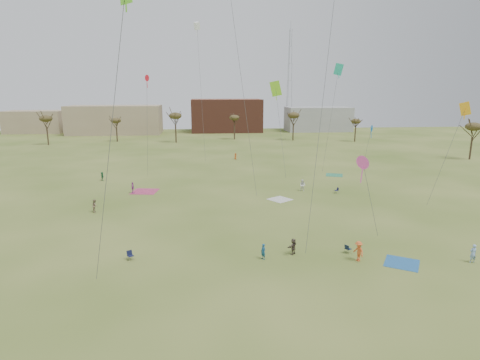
{
  "coord_description": "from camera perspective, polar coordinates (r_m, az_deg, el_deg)",
  "views": [
    {
      "loc": [
        -4.05,
        -30.76,
        15.3
      ],
      "look_at": [
        0.0,
        12.0,
        5.5
      ],
      "focal_mm": 29.54,
      "sensor_mm": 36.0,
      "label": 1
    }
  ],
  "objects": [
    {
      "name": "spectator_mid_e",
      "position": [
        61.84,
        9.03,
        -0.77
      ],
      "size": [
        1.11,
        1.04,
        1.82
      ],
      "primitive_type": "imported",
      "rotation": [
        0.0,
        0.0,
        5.76
      ],
      "color": "white",
      "rests_on": "ground"
    },
    {
      "name": "flyer_far_a",
      "position": [
        72.42,
        -19.27,
        0.53
      ],
      "size": [
        0.84,
        1.45,
        1.49
      ],
      "primitive_type": "imported",
      "rotation": [
        0.0,
        0.0,
        1.88
      ],
      "color": "#22673C",
      "rests_on": "ground"
    },
    {
      "name": "building_tan",
      "position": [
        149.37,
        -17.55,
        8.31
      ],
      "size": [
        32.0,
        14.0,
        10.0
      ],
      "primitive_type": "cube",
      "color": "#937F60",
      "rests_on": "ground"
    },
    {
      "name": "camp_chair_left",
      "position": [
        38.39,
        -15.53,
        -10.71
      ],
      "size": [
        0.72,
        0.73,
        0.87
      ],
      "rotation": [
        0.0,
        0.0,
        0.57
      ],
      "color": "#121634",
      "rests_on": "ground"
    },
    {
      "name": "camp_chair_right",
      "position": [
        61.77,
        13.75,
        -1.62
      ],
      "size": [
        0.61,
        0.57,
        0.87
      ],
      "rotation": [
        0.0,
        0.0,
        4.85
      ],
      "color": "#16163C",
      "rests_on": "ground"
    },
    {
      "name": "blanket_cream",
      "position": [
        56.87,
        5.79,
        -2.82
      ],
      "size": [
        3.93,
        3.93,
        0.03
      ],
      "primitive_type": "cube",
      "rotation": [
        0.0,
        0.0,
        2.19
      ],
      "color": "silver",
      "rests_on": "ground"
    },
    {
      "name": "blanket_plum",
      "position": [
        62.75,
        -13.58,
        -1.63
      ],
      "size": [
        4.31,
        4.31,
        0.03
      ],
      "primitive_type": "cube",
      "rotation": [
        0.0,
        0.0,
        1.41
      ],
      "color": "#B53761",
      "rests_on": "ground"
    },
    {
      "name": "flyer_near_right",
      "position": [
        37.1,
        3.38,
        -10.28
      ],
      "size": [
        0.59,
        0.64,
        1.48
      ],
      "primitive_type": "imported",
      "rotation": [
        0.0,
        0.0,
        5.3
      ],
      "color": "navy",
      "rests_on": "ground"
    },
    {
      "name": "spectator_mid_d",
      "position": [
        61.87,
        -15.23,
        -1.1
      ],
      "size": [
        0.64,
        1.09,
        1.74
      ],
      "primitive_type": "imported",
      "rotation": [
        0.0,
        0.0,
        1.8
      ],
      "color": "#A7459B",
      "rests_on": "ground"
    },
    {
      "name": "camp_chair_center",
      "position": [
        39.88,
        15.32,
        -9.79
      ],
      "size": [
        0.73,
        0.72,
        0.87
      ],
      "rotation": [
        0.0,
        0.0,
        2.14
      ],
      "color": "#142037",
      "rests_on": "ground"
    },
    {
      "name": "flyer_far_b",
      "position": [
        89.5,
        -0.65,
        3.47
      ],
      "size": [
        0.83,
        0.75,
        1.42
      ],
      "primitive_type": "imported",
      "rotation": [
        0.0,
        0.0,
        0.55
      ],
      "color": "#B9541F",
      "rests_on": "ground"
    },
    {
      "name": "building_grey",
      "position": [
        155.52,
        11.18,
        8.63
      ],
      "size": [
        24.0,
        12.0,
        9.0
      ],
      "primitive_type": "cube",
      "color": "gray",
      "rests_on": "ground"
    },
    {
      "name": "blanket_blue",
      "position": [
        39.33,
        22.33,
        -11.06
      ],
      "size": [
        3.96,
        3.96,
        0.03
      ],
      "primitive_type": "cube",
      "rotation": [
        0.0,
        0.0,
        2.58
      ],
      "color": "#245F9D",
      "rests_on": "ground"
    },
    {
      "name": "kites_aloft",
      "position": [
        62.13,
        -0.93,
        19.66
      ],
      "size": [
        56.03,
        58.71,
        27.9
      ],
      "color": "red",
      "rests_on": "ground"
    },
    {
      "name": "ground",
      "position": [
        34.6,
        1.93,
        -13.4
      ],
      "size": [
        260.0,
        260.0,
        0.0
      ],
      "primitive_type": "plane",
      "color": "#405A1C",
      "rests_on": "ground"
    },
    {
      "name": "flyer_mid_c",
      "position": [
        41.97,
        30.62,
        -9.12
      ],
      "size": [
        0.67,
        0.46,
        1.76
      ],
      "primitive_type": "imported",
      "rotation": [
        0.0,
        0.0,
        3.2
      ],
      "color": "#7DA0D1",
      "rests_on": "ground"
    },
    {
      "name": "flyer_mid_b",
      "position": [
        38.17,
        16.74,
        -9.81
      ],
      "size": [
        1.04,
        1.38,
        1.89
      ],
      "primitive_type": "imported",
      "rotation": [
        0.0,
        0.0,
        5.02
      ],
      "color": "#D95C28",
      "rests_on": "ground"
    },
    {
      "name": "blanket_olive",
      "position": [
        74.8,
        13.46,
        0.69
      ],
      "size": [
        3.81,
        3.81,
        0.03
      ],
      "primitive_type": "cube",
      "rotation": [
        0.0,
        0.0,
        1.23
      ],
      "color": "#30845A",
      "rests_on": "ground"
    },
    {
      "name": "spectator_fore_c",
      "position": [
        38.38,
        7.69,
        -9.49
      ],
      "size": [
        1.34,
        1.38,
        1.58
      ],
      "primitive_type": "imported",
      "rotation": [
        0.0,
        0.0,
        3.96
      ],
      "color": "#4F4239",
      "rests_on": "ground"
    },
    {
      "name": "radio_tower",
      "position": [
        159.49,
        7.14,
        14.16
      ],
      "size": [
        1.51,
        1.72,
        41.0
      ],
      "color": "#9EA3A8",
      "rests_on": "ground"
    },
    {
      "name": "spectator_fore_b",
      "position": [
        53.97,
        -20.22,
        -3.5
      ],
      "size": [
        0.79,
        0.93,
        1.69
      ],
      "primitive_type": "imported",
      "rotation": [
        0.0,
        0.0,
        1.77
      ],
      "color": "#8F775B",
      "rests_on": "ground"
    },
    {
      "name": "building_tan_west",
      "position": [
        164.86,
        -27.35,
        7.5
      ],
      "size": [
        20.0,
        12.0,
        8.0
      ],
      "primitive_type": "cube",
      "color": "#937F60",
      "rests_on": "ground"
    },
    {
      "name": "tree_line",
      "position": [
        110.2,
        -4.82,
        8.53
      ],
      "size": [
        117.44,
        49.32,
        8.91
      ],
      "color": "#3A2B1E",
      "rests_on": "ground"
    },
    {
      "name": "building_brick",
      "position": [
        151.32,
        -2.0,
        9.32
      ],
      "size": [
        26.0,
        16.0,
        12.0
      ],
      "primitive_type": "cube",
      "color": "brown",
      "rests_on": "ground"
    }
  ]
}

